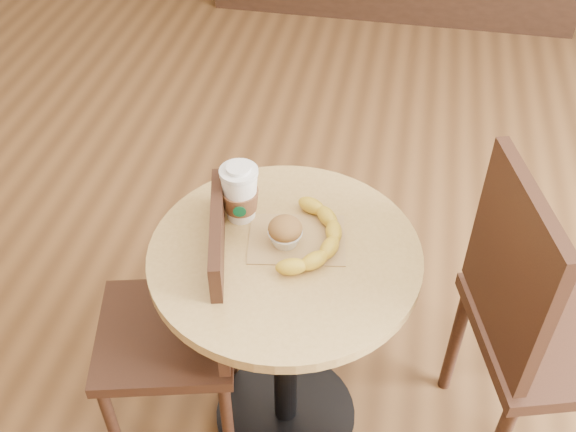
% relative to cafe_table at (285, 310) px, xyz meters
% --- Properties ---
extents(cafe_table, '(0.68, 0.68, 0.75)m').
position_rel_cafe_table_xyz_m(cafe_table, '(0.00, 0.00, 0.00)').
color(cafe_table, black).
rests_on(cafe_table, ground).
extents(chair_left, '(0.46, 0.46, 0.86)m').
position_rel_cafe_table_xyz_m(chair_left, '(-0.27, -0.05, -0.05)').
color(chair_left, '#341C12').
rests_on(chair_left, ground).
extents(chair_right, '(0.55, 0.55, 1.00)m').
position_rel_cafe_table_xyz_m(chair_right, '(0.66, 0.07, 0.02)').
color(chair_right, '#341C12').
rests_on(chair_right, ground).
extents(kraft_bag, '(0.27, 0.22, 0.00)m').
position_rel_cafe_table_xyz_m(kraft_bag, '(0.02, 0.04, 0.23)').
color(kraft_bag, '#A68350').
rests_on(kraft_bag, cafe_table).
extents(coffee_cup, '(0.10, 0.10, 0.16)m').
position_rel_cafe_table_xyz_m(coffee_cup, '(-0.14, 0.10, 0.30)').
color(coffee_cup, white).
rests_on(coffee_cup, cafe_table).
extents(muffin, '(0.09, 0.09, 0.08)m').
position_rel_cafe_table_xyz_m(muffin, '(-0.00, 0.02, 0.27)').
color(muffin, silver).
rests_on(muffin, kraft_bag).
extents(banana, '(0.20, 0.32, 0.04)m').
position_rel_cafe_table_xyz_m(banana, '(0.07, 0.04, 0.25)').
color(banana, gold).
rests_on(banana, kraft_bag).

